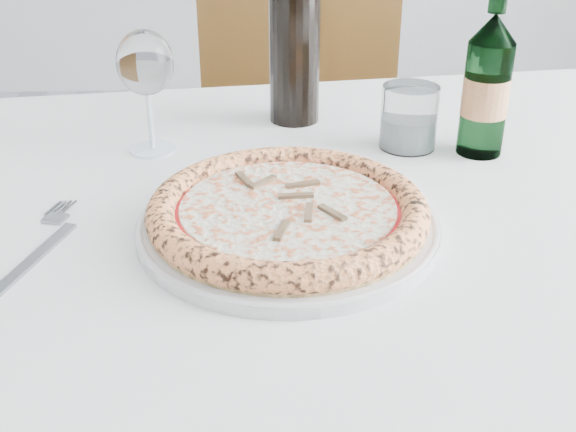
# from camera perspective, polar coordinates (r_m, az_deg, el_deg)

# --- Properties ---
(dining_table) EXTENTS (1.57, 1.04, 0.76)m
(dining_table) POSITION_cam_1_polar(r_m,az_deg,el_deg) (0.93, -0.30, -2.91)
(dining_table) COLOR #563114
(dining_table) RESTS_ON floor
(chair_far) EXTENTS (0.55, 0.55, 0.93)m
(chair_far) POSITION_cam_1_polar(r_m,az_deg,el_deg) (1.65, 0.16, 6.07)
(chair_far) COLOR #563114
(chair_far) RESTS_ON floor
(plate) EXTENTS (0.33, 0.33, 0.02)m
(plate) POSITION_cam_1_polar(r_m,az_deg,el_deg) (0.80, 0.00, -0.71)
(plate) COLOR silver
(plate) RESTS_ON dining_table
(pizza) EXTENTS (0.31, 0.31, 0.03)m
(pizza) POSITION_cam_1_polar(r_m,az_deg,el_deg) (0.79, -0.00, 0.41)
(pizza) COLOR #EBB871
(pizza) RESTS_ON plate
(fork) EXTENTS (0.06, 0.20, 0.00)m
(fork) POSITION_cam_1_polar(r_m,az_deg,el_deg) (0.82, -18.84, -2.11)
(fork) COLOR gray
(fork) RESTS_ON dining_table
(wine_glass) EXTENTS (0.08, 0.08, 0.17)m
(wine_glass) POSITION_cam_1_polar(r_m,az_deg,el_deg) (0.99, -11.22, 11.54)
(wine_glass) COLOR white
(wine_glass) RESTS_ON dining_table
(tumbler) EXTENTS (0.08, 0.08, 0.09)m
(tumbler) POSITION_cam_1_polar(r_m,az_deg,el_deg) (1.02, 9.51, 7.39)
(tumbler) COLOR silver
(tumbler) RESTS_ON dining_table
(beer_bottle) EXTENTS (0.06, 0.06, 0.24)m
(beer_bottle) POSITION_cam_1_polar(r_m,az_deg,el_deg) (1.01, 15.43, 9.90)
(beer_bottle) COLOR #315839
(beer_bottle) RESTS_ON dining_table
(wine_bottle) EXTENTS (0.08, 0.08, 0.31)m
(wine_bottle) POSITION_cam_1_polar(r_m,az_deg,el_deg) (1.09, 0.52, 14.13)
(wine_bottle) COLOR black
(wine_bottle) RESTS_ON dining_table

